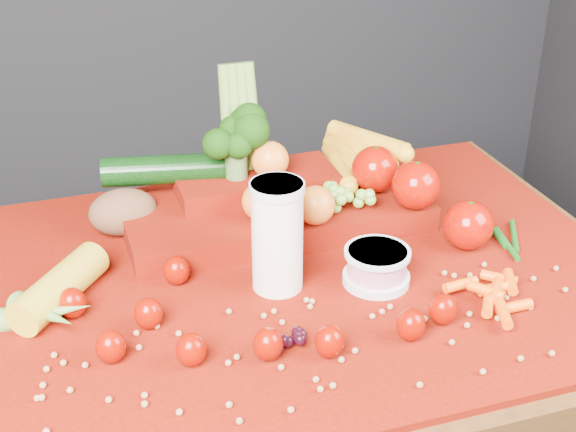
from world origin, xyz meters
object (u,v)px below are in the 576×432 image
object	(u,v)px
table	(292,325)
produce_mound	(293,192)
milk_glass	(277,232)
yogurt_bowl	(377,265)

from	to	relation	value
table	produce_mound	xyz separation A→B (m)	(0.05, 0.15, 0.17)
milk_glass	yogurt_bowl	xyz separation A→B (m)	(0.15, -0.04, -0.06)
milk_glass	produce_mound	size ratio (longest dim) A/B	0.29
table	yogurt_bowl	size ratio (longest dim) A/B	10.56
milk_glass	yogurt_bowl	distance (m)	0.17
milk_glass	yogurt_bowl	world-z (taller)	milk_glass
table	yogurt_bowl	distance (m)	0.19
produce_mound	milk_glass	bearing A→B (deg)	-114.94
table	produce_mound	world-z (taller)	produce_mound
table	produce_mound	bearing A→B (deg)	71.00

